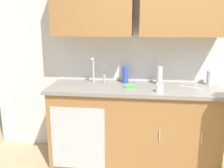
% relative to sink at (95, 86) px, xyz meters
% --- Properties ---
extents(kitchen_wall_with_uppers, '(4.80, 0.44, 2.70)m').
position_rel_sink_xyz_m(kitchen_wall_with_uppers, '(0.88, 0.29, 0.55)').
color(kitchen_wall_with_uppers, silver).
rests_on(kitchen_wall_with_uppers, ground).
extents(counter_cabinet, '(1.90, 0.62, 0.90)m').
position_rel_sink_xyz_m(counter_cabinet, '(0.46, -0.01, -0.48)').
color(counter_cabinet, '#9E6B38').
rests_on(counter_cabinet, ground).
extents(countertop, '(1.96, 0.66, 0.04)m').
position_rel_sink_xyz_m(countertop, '(0.46, -0.01, -0.01)').
color(countertop, gray).
rests_on(countertop, counter_cabinet).
extents(sink, '(0.50, 0.36, 0.35)m').
position_rel_sink_xyz_m(sink, '(0.00, 0.00, 0.00)').
color(sink, '#B7BABF').
rests_on(sink, counter_cabinet).
extents(bottle_water_short, '(0.08, 0.08, 0.17)m').
position_rel_sink_xyz_m(bottle_water_short, '(1.33, 0.17, 0.10)').
color(bottle_water_short, silver).
rests_on(bottle_water_short, countertop).
extents(bottle_cleaner_spray, '(0.07, 0.07, 0.20)m').
position_rel_sink_xyz_m(bottle_cleaner_spray, '(0.35, 0.16, 0.12)').
color(bottle_cleaner_spray, '#334CB2').
rests_on(bottle_cleaner_spray, countertop).
extents(bottle_soap, '(0.07, 0.07, 0.21)m').
position_rel_sink_xyz_m(bottle_soap, '(0.75, 0.14, 0.12)').
color(bottle_soap, silver).
rests_on(bottle_soap, countertop).
extents(cup_by_sink, '(0.08, 0.08, 0.09)m').
position_rel_sink_xyz_m(cup_by_sink, '(0.73, -0.20, 0.06)').
color(cup_by_sink, white).
rests_on(cup_by_sink, countertop).
extents(knife_on_counter, '(0.22, 0.14, 0.01)m').
position_rel_sink_xyz_m(knife_on_counter, '(1.09, 0.04, 0.02)').
color(knife_on_counter, silver).
rests_on(knife_on_counter, countertop).
extents(sponge, '(0.11, 0.07, 0.03)m').
position_rel_sink_xyz_m(sponge, '(0.42, -0.06, 0.03)').
color(sponge, '#4CBF4C').
rests_on(sponge, countertop).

